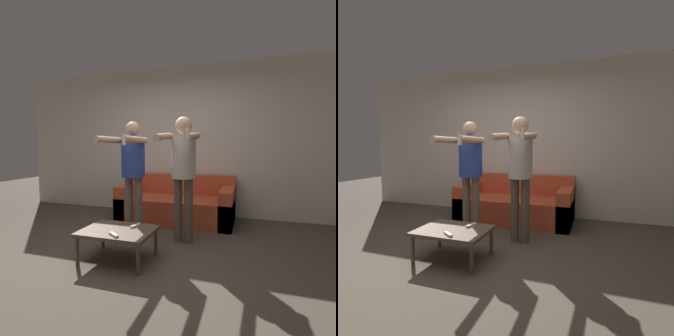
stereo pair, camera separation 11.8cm
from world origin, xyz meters
TOP-DOWN VIEW (x-y plane):
  - ground_plane at (0.00, 0.00)m, footprint 14.00×14.00m
  - wall_back at (0.00, 2.18)m, footprint 6.40×0.06m
  - couch at (0.15, 1.69)m, footprint 1.89×0.91m
  - person_standing_left at (-0.20, 0.71)m, footprint 0.44×0.79m
  - person_standing_right at (0.51, 0.72)m, footprint 0.44×0.71m
  - coffee_table at (-0.04, -0.02)m, footprint 0.78×0.58m
  - remote_near at (0.02, -0.22)m, footprint 0.14×0.12m
  - remote_far at (0.11, 0.13)m, footprint 0.08×0.15m

SIDE VIEW (x-z plane):
  - ground_plane at x=0.00m, z-range 0.00..0.00m
  - couch at x=0.15m, z-range -0.11..0.63m
  - coffee_table at x=-0.04m, z-range 0.14..0.48m
  - remote_near at x=0.02m, z-range 0.35..0.37m
  - remote_far at x=0.11m, z-range 0.35..0.37m
  - person_standing_left at x=-0.20m, z-range 0.21..1.80m
  - person_standing_right at x=0.51m, z-range 0.21..1.84m
  - wall_back at x=0.00m, z-range 0.00..2.70m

